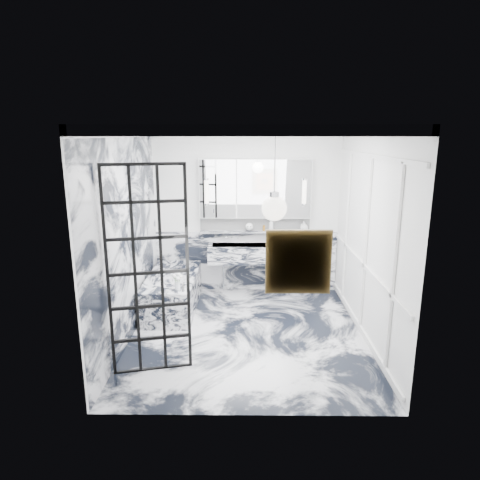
{
  "coord_description": "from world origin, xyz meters",
  "views": [
    {
      "loc": [
        -0.03,
        -5.51,
        2.72
      ],
      "look_at": [
        -0.1,
        0.5,
        1.23
      ],
      "focal_mm": 32.0,
      "sensor_mm": 36.0,
      "label": 1
    }
  ],
  "objects_px": {
    "trough_sink": "(255,253)",
    "bathtub": "(173,292)",
    "mirror_cabinet": "(255,189)",
    "crittall_door": "(148,273)"
  },
  "relations": [
    {
      "from": "trough_sink",
      "to": "mirror_cabinet",
      "type": "distance_m",
      "value": 1.1
    },
    {
      "from": "mirror_cabinet",
      "to": "bathtub",
      "type": "relative_size",
      "value": 1.15
    },
    {
      "from": "crittall_door",
      "to": "mirror_cabinet",
      "type": "relative_size",
      "value": 1.27
    },
    {
      "from": "mirror_cabinet",
      "to": "bathtub",
      "type": "distance_m",
      "value": 2.2
    },
    {
      "from": "bathtub",
      "to": "crittall_door",
      "type": "bearing_deg",
      "value": -88.01
    },
    {
      "from": "crittall_door",
      "to": "bathtub",
      "type": "xyz_separation_m",
      "value": [
        -0.06,
        1.85,
        -0.93
      ]
    },
    {
      "from": "mirror_cabinet",
      "to": "bathtub",
      "type": "height_order",
      "value": "mirror_cabinet"
    },
    {
      "from": "trough_sink",
      "to": "bathtub",
      "type": "xyz_separation_m",
      "value": [
        -1.33,
        -0.66,
        -0.45
      ]
    },
    {
      "from": "trough_sink",
      "to": "bathtub",
      "type": "bearing_deg",
      "value": -153.52
    },
    {
      "from": "mirror_cabinet",
      "to": "crittall_door",
      "type": "bearing_deg",
      "value": -115.21
    }
  ]
}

